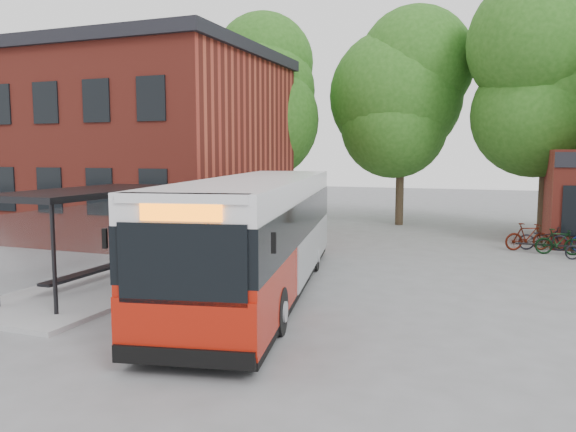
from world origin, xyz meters
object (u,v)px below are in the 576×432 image
at_px(bus_shelter, 91,241).
at_px(bicycle_3, 558,242).
at_px(city_bus, 260,236).
at_px(bicycle_1, 528,237).
at_px(bicycle_0, 543,238).

distance_m(bus_shelter, bicycle_3, 16.81).
bearing_deg(city_bus, bus_shelter, -170.18).
bearing_deg(bicycle_1, bus_shelter, 111.03).
relative_size(bicycle_1, bicycle_3, 1.10).
bearing_deg(bicycle_0, bus_shelter, 125.55).
distance_m(bicycle_0, bicycle_3, 1.01).
height_order(bus_shelter, bicycle_3, bus_shelter).
bearing_deg(bicycle_3, bicycle_0, 22.99).
height_order(bicycle_0, bicycle_1, bicycle_1).
xyz_separation_m(bicycle_1, bicycle_3, (1.05, -0.64, -0.05)).
bearing_deg(bicycle_0, city_bus, 133.66).
bearing_deg(city_bus, bicycle_1, 42.37).
xyz_separation_m(bus_shelter, bicycle_1, (11.64, 11.61, -0.90)).
relative_size(city_bus, bicycle_3, 7.55).
distance_m(city_bus, bicycle_3, 12.56).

